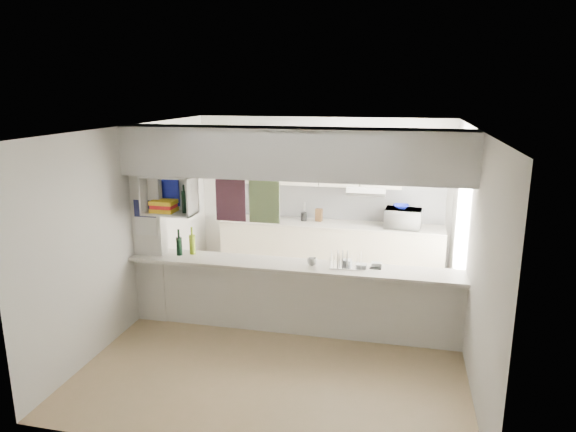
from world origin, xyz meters
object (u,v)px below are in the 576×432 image
(microwave, at_px, (403,218))
(dish_rack, at_px, (346,260))
(bowl, at_px, (401,207))
(wine_bottles, at_px, (186,245))

(microwave, distance_m, dish_rack, 2.11)
(microwave, relative_size, bowl, 2.28)
(microwave, relative_size, wine_bottles, 1.51)
(microwave, height_order, wine_bottles, wine_bottles)
(bowl, relative_size, wine_bottles, 0.66)
(dish_rack, xyz_separation_m, wine_bottles, (-2.10, 0.00, 0.05))
(dish_rack, distance_m, wine_bottles, 2.10)
(dish_rack, height_order, wine_bottles, wine_bottles)
(bowl, height_order, dish_rack, bowl)
(wine_bottles, bearing_deg, dish_rack, -0.11)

